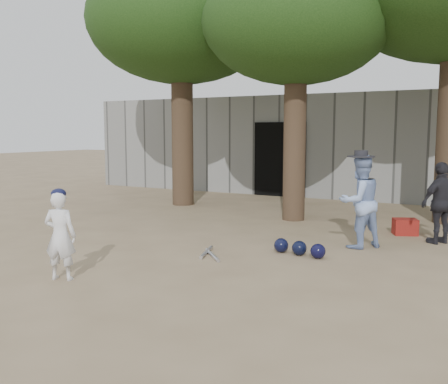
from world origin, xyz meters
The scene contains 9 objects.
ground centered at (0.00, 0.00, 0.00)m, with size 70.00×70.00×0.00m, color #937C5E.
boy_player centered at (-0.47, -1.47, 0.58)m, with size 0.42×0.28×1.16m, color white.
spectator_blue centered at (2.49, 2.21, 0.77)m, with size 0.75×0.58×1.54m, color #90AADE.
spectator_dark centered at (3.65, 3.19, 0.70)m, with size 0.83×0.34×1.41m, color #222227.
red_bag centered at (3.01, 3.67, 0.15)m, with size 0.42×0.32×0.30m, color maroon.
back_building centered at (0.00, 10.33, 1.50)m, with size 16.00×5.24×3.00m.
helmet_row centered at (1.81, 1.22, 0.11)m, with size 0.87×0.33×0.23m.
bat_pile centered at (0.58, 0.56, 0.03)m, with size 0.58×0.75×0.06m.
tree_row centered at (0.74, 5.02, 4.69)m, with size 11.40×5.80×6.69m.
Camera 1 is at (4.40, -6.01, 1.91)m, focal length 40.00 mm.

